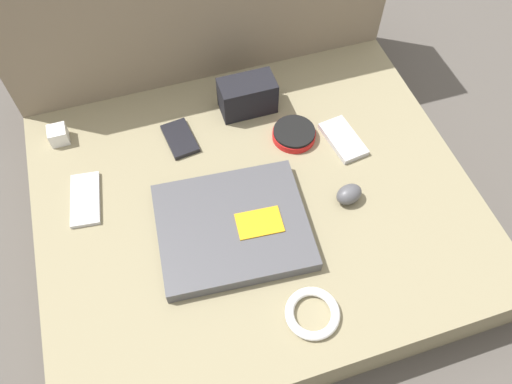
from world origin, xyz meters
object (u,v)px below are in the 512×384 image
at_px(charger_brick, 58,135).
at_px(phone_silver, 85,199).
at_px(phone_small, 343,139).
at_px(computer_mouse, 349,194).
at_px(camera_pouch, 247,96).
at_px(speaker_puck, 294,134).
at_px(phone_black, 180,139).
at_px(laptop, 233,227).

bearing_deg(charger_brick, phone_silver, -79.41).
bearing_deg(phone_small, computer_mouse, -117.32).
bearing_deg(camera_pouch, speaker_puck, -57.68).
xyz_separation_m(phone_black, camera_pouch, (0.18, 0.05, 0.04)).
relative_size(laptop, charger_brick, 7.81).
distance_m(laptop, camera_pouch, 0.34).
height_order(computer_mouse, camera_pouch, camera_pouch).
height_order(camera_pouch, charger_brick, camera_pouch).
bearing_deg(laptop, camera_pouch, 72.52).
bearing_deg(computer_mouse, phone_silver, 149.50).
relative_size(phone_black, charger_brick, 2.69).
bearing_deg(phone_silver, phone_small, 5.31).
height_order(phone_black, phone_small, phone_small).
relative_size(computer_mouse, camera_pouch, 0.50).
xyz_separation_m(computer_mouse, phone_black, (-0.30, 0.26, -0.01)).
xyz_separation_m(phone_small, camera_pouch, (-0.18, 0.16, 0.04)).
distance_m(laptop, computer_mouse, 0.25).
bearing_deg(camera_pouch, phone_silver, -159.98).
xyz_separation_m(computer_mouse, camera_pouch, (-0.12, 0.31, 0.02)).
bearing_deg(speaker_puck, phone_silver, -176.56).
xyz_separation_m(camera_pouch, charger_brick, (-0.44, 0.03, -0.02)).
bearing_deg(camera_pouch, phone_black, -164.96).
bearing_deg(phone_small, charger_brick, 154.23).
relative_size(computer_mouse, phone_black, 0.60).
xyz_separation_m(laptop, phone_black, (-0.05, 0.26, -0.01)).
bearing_deg(phone_small, camera_pouch, 129.58).
bearing_deg(phone_silver, charger_brick, 107.50).
xyz_separation_m(laptop, phone_small, (0.30, 0.15, -0.01)).
distance_m(computer_mouse, speaker_puck, 0.20).
height_order(phone_silver, phone_black, phone_black).
distance_m(laptop, phone_black, 0.27).
bearing_deg(camera_pouch, computer_mouse, -68.14).
bearing_deg(computer_mouse, phone_small, 57.49).
bearing_deg(charger_brick, laptop, -48.03).
xyz_separation_m(laptop, phone_silver, (-0.28, 0.16, -0.01)).
relative_size(speaker_puck, camera_pouch, 0.77).
bearing_deg(computer_mouse, charger_brick, 135.19).
xyz_separation_m(phone_small, charger_brick, (-0.61, 0.20, 0.01)).
relative_size(laptop, phone_silver, 2.33).
distance_m(phone_black, phone_small, 0.37).
bearing_deg(speaker_puck, charger_brick, 163.34).
distance_m(computer_mouse, charger_brick, 0.66).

